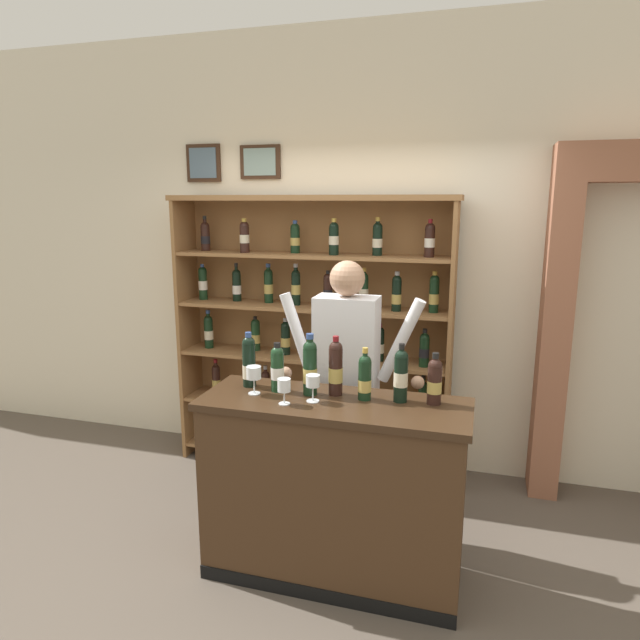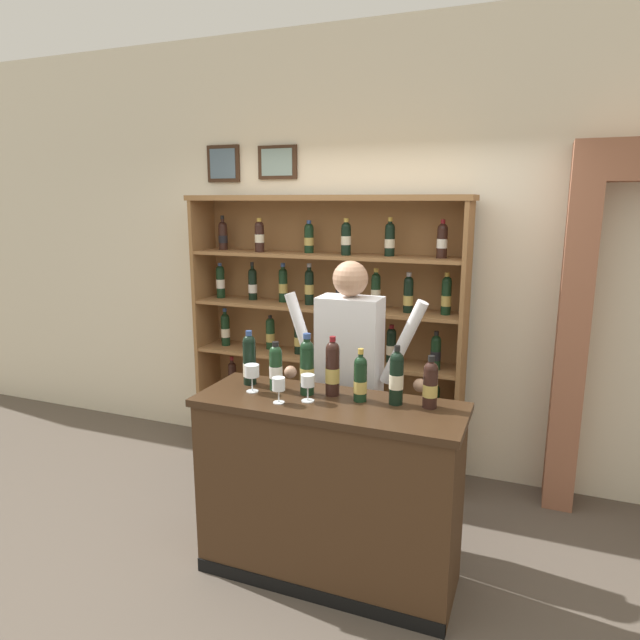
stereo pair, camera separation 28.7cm
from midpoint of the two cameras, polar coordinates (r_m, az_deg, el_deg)
name	(u,v)px [view 2 (the right image)]	position (r m, az deg, el deg)	size (l,w,h in m)	color
ground_plane	(302,568)	(3.56, 0.72, -23.99)	(14.00, 14.00, 0.02)	brown
back_wall	(381,254)	(4.40, 8.14, 6.65)	(12.00, 0.19, 3.35)	beige
wine_shelf	(326,329)	(4.32, 2.47, -0.91)	(2.16, 0.37, 2.12)	olive
tasting_counter	(328,490)	(3.23, 3.52, -16.98)	(1.45, 0.53, 1.04)	#422B19
shopkeeper	(349,369)	(3.46, 5.40, -5.04)	(0.92, 0.22, 1.74)	#2D3347
tasting_bottle_vin_santo	(249,360)	(3.25, -4.69, -4.08)	(0.08, 0.08, 0.32)	black
tasting_bottle_prosecco	(276,367)	(3.14, -1.92, -4.80)	(0.07, 0.07, 0.28)	#19381E
tasting_bottle_grappa	(307,366)	(3.07, 1.35, -4.78)	(0.08, 0.08, 0.34)	black
tasting_bottle_bianco	(333,368)	(3.06, 3.98, -4.92)	(0.08, 0.08, 0.33)	black
tasting_bottle_super_tuscan	(360,378)	(3.00, 6.89, -5.96)	(0.07, 0.07, 0.29)	black
tasting_bottle_brunello	(396,377)	(2.97, 10.56, -5.74)	(0.08, 0.08, 0.32)	black
tasting_bottle_chianti	(430,384)	(2.97, 13.93, -6.36)	(0.08, 0.08, 0.28)	black
wine_glass_left	(279,385)	(2.95, -1.45, -6.68)	(0.07, 0.07, 0.14)	silver
wine_glass_center	(308,382)	(2.97, 1.52, -6.40)	(0.07, 0.07, 0.15)	silver
wine_glass_spare	(252,372)	(3.12, -4.34, -5.37)	(0.08, 0.08, 0.16)	silver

